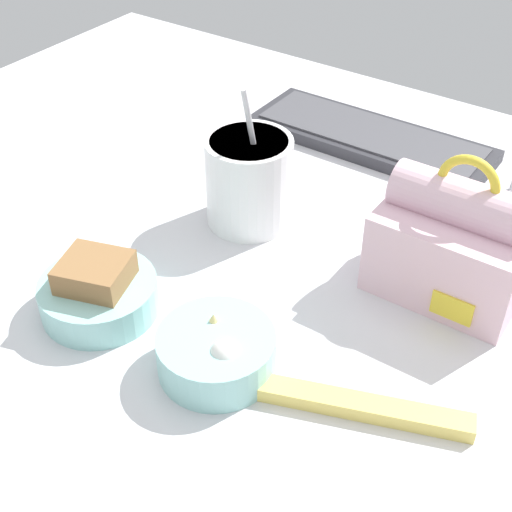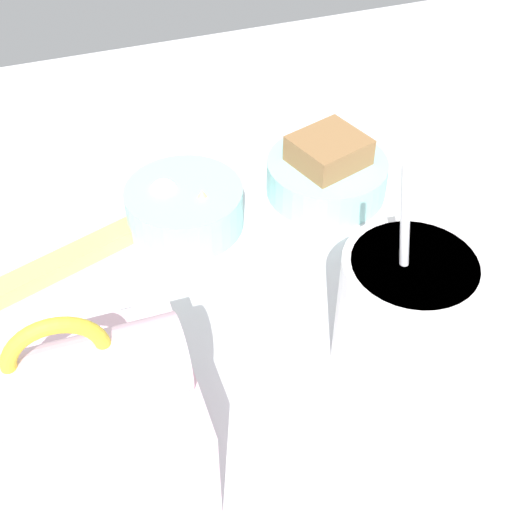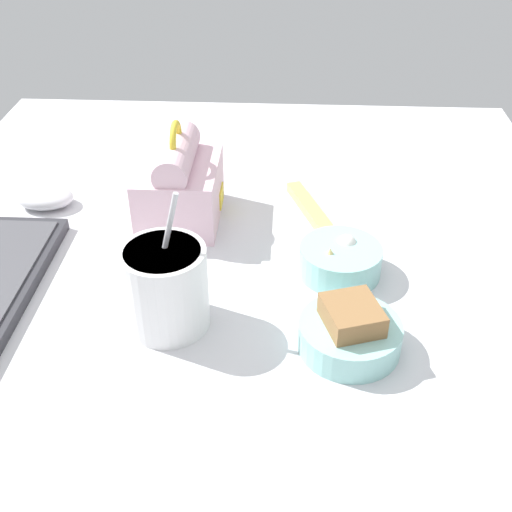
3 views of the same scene
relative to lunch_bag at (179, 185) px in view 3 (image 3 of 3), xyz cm
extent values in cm
cube|color=silver|center=(-19.70, -9.98, -7.16)|extent=(140.00, 110.00, 2.00)
cube|color=beige|center=(0.00, 0.01, -1.29)|extent=(16.31, 12.52, 9.74)
cylinder|color=beige|center=(0.00, 0.01, 5.05)|extent=(15.50, 5.36, 5.36)
cube|color=yellow|center=(2.85, -6.35, -3.48)|extent=(4.57, 0.30, 2.92)
torus|color=yellow|center=(0.00, 0.01, 7.46)|extent=(6.71, 1.00, 6.71)
cylinder|color=white|center=(-26.04, -2.18, -0.43)|extent=(10.84, 10.84, 11.45)
cylinder|color=orange|center=(-26.04, -2.18, 4.99)|extent=(9.54, 9.54, 0.60)
cylinder|color=silver|center=(-25.23, -2.72, 6.53)|extent=(0.70, 3.86, 12.95)
cylinder|color=#93D1CC|center=(-29.61, -25.46, -4.23)|extent=(12.81, 12.81, 3.86)
cube|color=olive|center=(-29.61, -25.46, -2.11)|extent=(8.68, 8.27, 5.40)
cylinder|color=#93D1CC|center=(-13.90, -25.11, -3.95)|extent=(11.84, 11.84, 4.41)
ellipsoid|color=white|center=(-12.12, -26.00, -2.72)|extent=(3.22, 3.22, 3.79)
cone|color=#F4DB84|center=(-15.38, -23.45, -2.74)|extent=(5.35, 5.35, 3.75)
sphere|color=black|center=(-13.52, -28.70, -3.90)|extent=(1.42, 1.42, 1.42)
sphere|color=black|center=(-13.02, -28.01, -3.90)|extent=(1.42, 1.42, 1.42)
sphere|color=black|center=(-12.96, -27.17, -3.90)|extent=(1.42, 1.42, 1.42)
sphere|color=black|center=(-13.35, -26.41, -3.90)|extent=(1.42, 1.42, 1.42)
ellipsoid|color=silver|center=(2.69, 23.53, -4.61)|extent=(6.79, 9.48, 3.09)
cube|color=#EFD666|center=(0.58, -21.90, -5.36)|extent=(20.48, 9.48, 1.60)
camera|label=1|loc=(17.21, -63.20, 47.30)|focal=50.00mm
camera|label=2|loc=(-2.53, 29.75, 41.80)|focal=50.00mm
camera|label=3|loc=(-89.37, -17.03, 49.58)|focal=45.00mm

